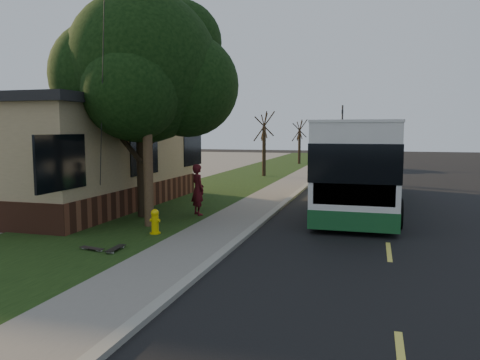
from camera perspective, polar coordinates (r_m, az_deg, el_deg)
name	(u,v)px	position (r m, az deg, el deg)	size (l,w,h in m)	color
ground	(240,242)	(13.23, -0.05, -7.54)	(120.00, 120.00, 0.00)	black
road	(383,198)	(22.57, 17.01, -2.09)	(8.00, 80.00, 0.01)	black
curb	(297,193)	(22.84, 6.93, -1.64)	(0.25, 80.00, 0.12)	gray
sidewalk	(276,193)	(23.02, 4.47, -1.60)	(2.00, 80.00, 0.08)	slate
grass_verge	(209,191)	(23.96, -3.76, -1.30)	(5.00, 80.00, 0.07)	black
building_lot	(44,185)	(28.90, -22.76, -0.52)	(15.00, 80.00, 0.04)	slate
fire_hydrant	(155,222)	(14.06, -10.32, -5.01)	(0.32, 0.32, 0.74)	yellow
utility_pole	(146,81)	(15.08, -11.38, 11.74)	(2.86, 3.21, 9.07)	#473321
leafy_tree	(146,71)	(17.00, -11.44, 12.91)	(6.30, 6.00, 7.80)	black
bare_tree_near	(264,145)	(31.18, 2.95, 4.32)	(1.38, 1.21, 4.31)	black
bare_tree_far	(299,142)	(42.87, 7.26, 4.57)	(1.38, 1.21, 4.03)	black
traffic_signal	(342,130)	(46.45, 12.33, 6.03)	(0.18, 0.22, 5.50)	#2D2D30
transit_bus	(360,161)	(20.08, 14.47, 2.21)	(2.92, 12.65, 3.42)	silver
skateboarder	(198,190)	(16.87, -5.16, -1.17)	(0.67, 0.44, 1.84)	#480E14
skateboard_main	(116,248)	(12.41, -14.93, -8.06)	(0.25, 0.81, 0.07)	black
skateboard_spare	(92,248)	(12.62, -17.60, -7.94)	(0.73, 0.32, 0.07)	black
dumpster	(96,181)	(23.90, -17.19, -0.16)	(1.54, 1.35, 1.16)	#133120
distant_car	(370,160)	(38.28, 15.53, 2.38)	(1.83, 4.54, 1.55)	black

